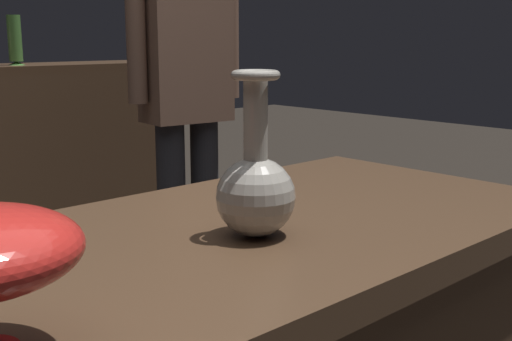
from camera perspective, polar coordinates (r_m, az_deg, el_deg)
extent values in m
cube|color=#422D1E|center=(1.14, 0.03, -5.78)|extent=(1.20, 0.64, 0.05)
sphere|color=gray|center=(1.04, -0.03, -2.33)|extent=(0.13, 0.13, 0.13)
cylinder|color=gray|center=(1.02, -0.03, 4.43)|extent=(0.04, 0.04, 0.14)
torus|color=gray|center=(1.02, -0.03, 8.35)|extent=(0.08, 0.08, 0.02)
cone|color=#477A38|center=(3.20, -20.20, 8.79)|extent=(0.08, 0.08, 0.02)
cylinder|color=#477A38|center=(3.20, -20.34, 10.79)|extent=(0.06, 0.06, 0.21)
cylinder|color=#232328|center=(2.63, -4.45, -4.25)|extent=(0.11, 0.11, 0.80)
cylinder|color=#232328|center=(2.55, -7.33, -4.76)|extent=(0.11, 0.11, 0.80)
cube|color=brown|center=(2.49, -6.22, 11.58)|extent=(0.34, 0.22, 0.63)
cylinder|color=brown|center=(2.59, -2.31, 12.34)|extent=(0.07, 0.07, 0.54)
cylinder|color=brown|center=(2.40, -10.48, 12.22)|extent=(0.07, 0.07, 0.54)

